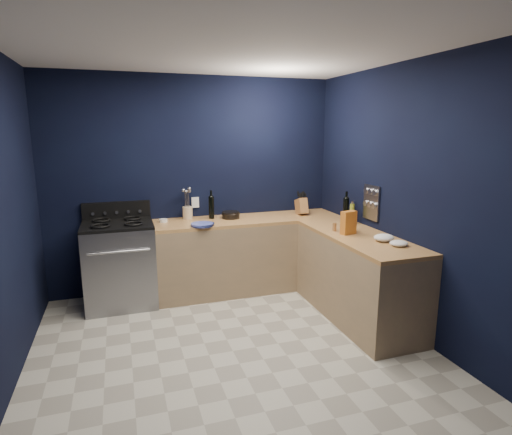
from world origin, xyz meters
name	(u,v)px	position (x,y,z in m)	size (l,w,h in m)	color
floor	(233,352)	(0.00, 0.00, -0.01)	(3.50, 3.50, 0.02)	#B3AE9D
ceiling	(229,45)	(0.00, 0.00, 2.61)	(3.50, 3.50, 0.02)	silver
wall_back	(194,184)	(0.00, 1.76, 1.30)	(3.50, 0.02, 2.60)	black
wall_right	(407,199)	(1.76, 0.00, 1.30)	(0.02, 3.50, 2.60)	black
wall_front	(332,281)	(0.00, -1.76, 1.30)	(3.50, 0.02, 2.60)	black
cab_back	(249,255)	(0.60, 1.44, 0.43)	(2.30, 0.63, 0.86)	#917553
top_back	(249,220)	(0.60, 1.44, 0.88)	(2.30, 0.63, 0.04)	brown
cab_right	(357,278)	(1.44, 0.29, 0.43)	(0.63, 1.67, 0.86)	#917553
top_right	(359,237)	(1.44, 0.29, 0.88)	(0.63, 1.67, 0.04)	brown
gas_range	(120,265)	(-0.93, 1.42, 0.46)	(0.76, 0.66, 0.92)	gray
oven_door	(121,275)	(-0.93, 1.10, 0.45)	(0.59, 0.02, 0.42)	black
cooktop	(117,224)	(-0.93, 1.42, 0.94)	(0.76, 0.66, 0.03)	black
backguard	(117,210)	(-0.93, 1.72, 1.04)	(0.76, 0.06, 0.20)	black
spice_panel	(371,203)	(1.74, 0.55, 1.18)	(0.02, 0.28, 0.38)	gray
wall_outlet	(195,202)	(0.00, 1.74, 1.08)	(0.09, 0.02, 0.13)	white
plate_stack	(202,225)	(-0.02, 1.20, 0.92)	(0.25, 0.25, 0.03)	#3A44A7
ramekin	(163,221)	(-0.42, 1.54, 0.92)	(0.09, 0.09, 0.04)	white
utensil_crock	(188,213)	(-0.11, 1.64, 0.97)	(0.12, 0.12, 0.15)	beige
wine_bottle_back	(211,208)	(0.16, 1.56, 1.03)	(0.07, 0.07, 0.27)	black
lemon_basket	(231,215)	(0.39, 1.50, 0.94)	(0.21, 0.21, 0.08)	black
knife_block	(301,207)	(1.31, 1.46, 1.00)	(0.11, 0.18, 0.20)	brown
wine_bottle_right	(346,210)	(1.63, 0.90, 1.04)	(0.07, 0.07, 0.28)	black
oil_bottle	(352,214)	(1.64, 0.79, 1.01)	(0.05, 0.05, 0.23)	olive
spice_jar_near	(334,227)	(1.28, 0.52, 0.95)	(0.04, 0.04, 0.09)	olive
spice_jar_far	(353,227)	(1.46, 0.45, 0.94)	(0.04, 0.04, 0.09)	olive
crouton_bag	(349,223)	(1.35, 0.36, 1.02)	(0.16, 0.08, 0.24)	#A31826
towel_front	(384,238)	(1.53, 0.00, 0.94)	(0.20, 0.17, 0.07)	white
towel_end	(399,243)	(1.56, -0.19, 0.93)	(0.17, 0.16, 0.05)	white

